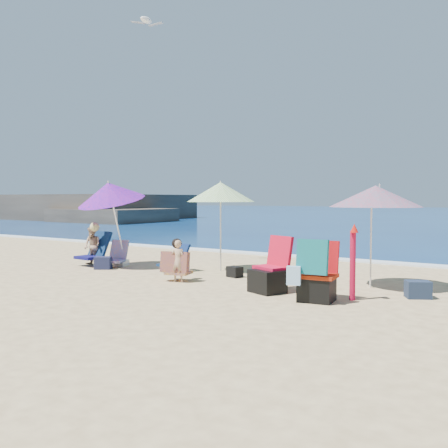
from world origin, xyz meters
The scene contains 18 objects.
ground centered at (0.00, 0.00, 0.00)m, with size 120.00×120.00×0.00m.
foam centered at (0.00, 5.10, 0.02)m, with size 120.00×0.50×0.04m.
headland centered at (-27.29, 19.73, 0.57)m, with size 20.50×11.50×2.60m.
umbrella_turquoise centered at (2.54, 1.61, 1.65)m, with size 1.65×1.65×1.88m.
umbrella_striped centered at (-0.92, 1.81, 1.75)m, with size 1.57×1.57×2.00m.
umbrella_blue centered at (-3.40, 0.89, 1.76)m, with size 1.70×1.75×2.14m.
furled_umbrella centered at (2.57, 0.34, 0.67)m, with size 0.16×0.19×1.22m.
chair_navy centered at (-1.67, 1.18, 0.16)m, with size 0.65×0.69×0.61m.
chair_rainbow centered at (-3.44, 1.13, 0.16)m, with size 0.73×0.81×0.61m.
camp_chair_left centered at (1.15, 0.22, 0.29)m, with size 0.70×0.82×0.96m.
camp_chair_right centered at (2.12, -0.07, 0.36)m, with size 0.68×0.76×0.99m.
person_center centered at (-0.86, 0.19, 0.40)m, with size 0.59×0.51×0.83m.
person_left centered at (-4.02, 0.91, 0.47)m, with size 0.65×0.76×1.04m.
bag_navy_a centered at (-3.32, 0.58, 0.14)m, with size 0.45×0.41×0.28m.
bag_black_a centered at (-0.20, 1.25, 0.11)m, with size 0.35×0.29×0.22m.
bag_tan centered at (1.13, 0.34, 0.10)m, with size 0.25×0.18×0.21m.
bag_navy_b centered at (3.40, 1.09, 0.14)m, with size 0.46×0.42×0.28m.
seagull centered at (-2.93, 1.66, 5.82)m, with size 0.64×0.69×0.14m.
Camera 1 is at (5.07, -7.21, 1.61)m, focal length 39.33 mm.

